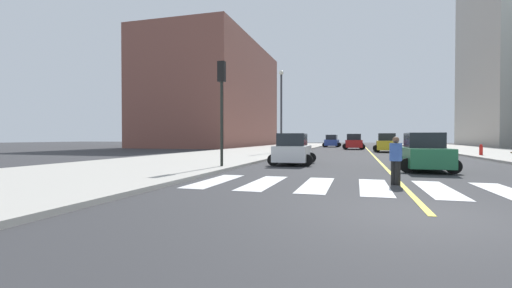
{
  "coord_description": "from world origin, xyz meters",
  "views": [
    {
      "loc": [
        -1.45,
        -7.5,
        1.56
      ],
      "look_at": [
        -11.39,
        26.84,
        0.91
      ],
      "focal_mm": 24.37,
      "sensor_mm": 36.0,
      "label": 1
    }
  ],
  "objects_px": {
    "street_lamp": "(281,104)",
    "traffic_light_far_corner": "(222,93)",
    "car_green_nearest": "(424,153)",
    "car_gray_fourth": "(355,141)",
    "car_yellow_sixth": "(387,143)",
    "car_white_fifth": "(293,150)",
    "car_red_third": "(353,142)",
    "pedestrian_crossing": "(396,158)",
    "fire_hydrant": "(481,150)",
    "car_blue_second": "(332,141)"
  },
  "relations": [
    {
      "from": "car_blue_second",
      "to": "street_lamp",
      "type": "bearing_deg",
      "value": -95.47
    },
    {
      "from": "car_gray_fourth",
      "to": "car_yellow_sixth",
      "type": "height_order",
      "value": "car_gray_fourth"
    },
    {
      "from": "car_green_nearest",
      "to": "car_red_third",
      "type": "distance_m",
      "value": 30.75
    },
    {
      "from": "car_green_nearest",
      "to": "street_lamp",
      "type": "xyz_separation_m",
      "value": [
        -10.27,
        15.9,
        4.04
      ]
    },
    {
      "from": "car_green_nearest",
      "to": "car_white_fifth",
      "type": "xyz_separation_m",
      "value": [
        -6.64,
        2.04,
        0.01
      ]
    },
    {
      "from": "street_lamp",
      "to": "car_gray_fourth",
      "type": "bearing_deg",
      "value": 78.02
    },
    {
      "from": "car_blue_second",
      "to": "car_white_fifth",
      "type": "bearing_deg",
      "value": -87.71
    },
    {
      "from": "car_green_nearest",
      "to": "pedestrian_crossing",
      "type": "height_order",
      "value": "car_green_nearest"
    },
    {
      "from": "traffic_light_far_corner",
      "to": "car_blue_second",
      "type": "bearing_deg",
      "value": 86.77
    },
    {
      "from": "car_green_nearest",
      "to": "car_gray_fourth",
      "type": "xyz_separation_m",
      "value": [
        -3.32,
        48.67,
        0.12
      ]
    },
    {
      "from": "pedestrian_crossing",
      "to": "street_lamp",
      "type": "distance_m",
      "value": 23.49
    },
    {
      "from": "car_red_third",
      "to": "car_yellow_sixth",
      "type": "bearing_deg",
      "value": -69.03
    },
    {
      "from": "car_red_third",
      "to": "car_blue_second",
      "type": "bearing_deg",
      "value": 105.46
    },
    {
      "from": "street_lamp",
      "to": "car_green_nearest",
      "type": "bearing_deg",
      "value": -57.13
    },
    {
      "from": "car_red_third",
      "to": "car_white_fifth",
      "type": "xyz_separation_m",
      "value": [
        -3.19,
        -28.51,
        -0.13
      ]
    },
    {
      "from": "car_green_nearest",
      "to": "traffic_light_far_corner",
      "type": "height_order",
      "value": "traffic_light_far_corner"
    },
    {
      "from": "car_green_nearest",
      "to": "car_blue_second",
      "type": "xyz_separation_m",
      "value": [
        -7.04,
        41.55,
        0.12
      ]
    },
    {
      "from": "fire_hydrant",
      "to": "street_lamp",
      "type": "relative_size",
      "value": 0.11
    },
    {
      "from": "car_red_third",
      "to": "pedestrian_crossing",
      "type": "distance_m",
      "value": 36.25
    },
    {
      "from": "car_white_fifth",
      "to": "car_yellow_sixth",
      "type": "height_order",
      "value": "car_yellow_sixth"
    },
    {
      "from": "fire_hydrant",
      "to": "car_green_nearest",
      "type": "bearing_deg",
      "value": -115.11
    },
    {
      "from": "street_lamp",
      "to": "traffic_light_far_corner",
      "type": "bearing_deg",
      "value": -87.5
    },
    {
      "from": "car_green_nearest",
      "to": "traffic_light_far_corner",
      "type": "distance_m",
      "value": 10.12
    },
    {
      "from": "car_blue_second",
      "to": "car_white_fifth",
      "type": "relative_size",
      "value": 1.13
    },
    {
      "from": "car_red_third",
      "to": "car_white_fifth",
      "type": "height_order",
      "value": "car_red_third"
    },
    {
      "from": "pedestrian_crossing",
      "to": "car_white_fifth",
      "type": "bearing_deg",
      "value": -9.2
    },
    {
      "from": "car_blue_second",
      "to": "street_lamp",
      "type": "distance_m",
      "value": 26.15
    },
    {
      "from": "car_yellow_sixth",
      "to": "street_lamp",
      "type": "height_order",
      "value": "street_lamp"
    },
    {
      "from": "car_white_fifth",
      "to": "car_yellow_sixth",
      "type": "distance_m",
      "value": 21.46
    },
    {
      "from": "car_white_fifth",
      "to": "street_lamp",
      "type": "relative_size",
      "value": 0.51
    },
    {
      "from": "car_red_third",
      "to": "car_yellow_sixth",
      "type": "distance_m",
      "value": 8.87
    },
    {
      "from": "car_yellow_sixth",
      "to": "traffic_light_far_corner",
      "type": "bearing_deg",
      "value": 70.53
    },
    {
      "from": "traffic_light_far_corner",
      "to": "fire_hydrant",
      "type": "bearing_deg",
      "value": 44.93
    },
    {
      "from": "fire_hydrant",
      "to": "car_red_third",
      "type": "bearing_deg",
      "value": 121.74
    },
    {
      "from": "car_green_nearest",
      "to": "car_blue_second",
      "type": "relative_size",
      "value": 0.86
    },
    {
      "from": "car_red_third",
      "to": "fire_hydrant",
      "type": "relative_size",
      "value": 5.31
    },
    {
      "from": "car_red_third",
      "to": "traffic_light_far_corner",
      "type": "height_order",
      "value": "traffic_light_far_corner"
    },
    {
      "from": "traffic_light_far_corner",
      "to": "car_red_third",
      "type": "bearing_deg",
      "value": 79.46
    },
    {
      "from": "car_blue_second",
      "to": "fire_hydrant",
      "type": "height_order",
      "value": "car_blue_second"
    },
    {
      "from": "traffic_light_far_corner",
      "to": "street_lamp",
      "type": "relative_size",
      "value": 0.64
    },
    {
      "from": "car_yellow_sixth",
      "to": "car_white_fifth",
      "type": "bearing_deg",
      "value": 73.74
    },
    {
      "from": "car_gray_fourth",
      "to": "car_yellow_sixth",
      "type": "xyz_separation_m",
      "value": [
        3.41,
        -26.25,
        -0.0
      ]
    },
    {
      "from": "car_gray_fourth",
      "to": "car_red_third",
      "type": "bearing_deg",
      "value": -92.96
    },
    {
      "from": "car_white_fifth",
      "to": "fire_hydrant",
      "type": "relative_size",
      "value": 4.61
    },
    {
      "from": "street_lamp",
      "to": "pedestrian_crossing",
      "type": "bearing_deg",
      "value": -68.63
    },
    {
      "from": "car_blue_second",
      "to": "car_red_third",
      "type": "distance_m",
      "value": 11.57
    },
    {
      "from": "car_gray_fourth",
      "to": "pedestrian_crossing",
      "type": "distance_m",
      "value": 54.35
    },
    {
      "from": "car_white_fifth",
      "to": "street_lamp",
      "type": "bearing_deg",
      "value": 102.19
    },
    {
      "from": "car_yellow_sixth",
      "to": "fire_hydrant",
      "type": "height_order",
      "value": "car_yellow_sixth"
    },
    {
      "from": "car_green_nearest",
      "to": "car_blue_second",
      "type": "distance_m",
      "value": 42.14
    }
  ]
}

